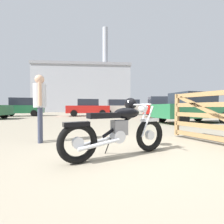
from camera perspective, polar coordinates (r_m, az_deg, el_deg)
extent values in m
plane|color=gray|center=(2.86, 8.01, -15.94)|extent=(80.00, 80.00, 0.00)
torus|color=black|center=(3.22, 13.48, -8.09)|extent=(0.64, 0.33, 0.64)
cylinder|color=silver|center=(3.22, 13.48, -8.09)|extent=(0.20, 0.14, 0.18)
torus|color=black|center=(2.52, -12.22, -10.84)|extent=(0.64, 0.33, 0.64)
cylinder|color=silver|center=(2.52, -12.22, -10.84)|extent=(0.20, 0.14, 0.18)
cube|color=silver|center=(3.19, 13.52, -2.77)|extent=(0.38, 0.25, 0.06)
cube|color=black|center=(2.47, -12.71, -4.28)|extent=(0.42, 0.26, 0.07)
cylinder|color=silver|center=(3.16, 10.90, -3.09)|extent=(0.28, 0.14, 0.58)
cylinder|color=silver|center=(3.05, 12.69, -3.28)|extent=(0.28, 0.14, 0.58)
sphere|color=silver|center=(3.06, 11.15, 1.31)|extent=(0.17, 0.17, 0.17)
cylinder|color=silver|center=(3.01, 9.98, 2.64)|extent=(0.25, 0.59, 0.03)
sphere|color=black|center=(3.25, 6.71, 2.94)|extent=(0.25, 0.25, 0.25)
cylinder|color=black|center=(2.80, 3.41, -4.20)|extent=(0.73, 0.32, 0.47)
ellipsoid|color=black|center=(2.85, 5.41, -0.43)|extent=(0.56, 0.39, 0.20)
cube|color=black|center=(2.62, -2.99, -1.27)|extent=(0.58, 0.38, 0.09)
cube|color=slate|center=(2.78, 2.64, -5.65)|extent=(0.31, 0.26, 0.26)
cylinder|color=silver|center=(2.78, 1.92, -8.76)|extent=(0.28, 0.27, 0.22)
cylinder|color=silver|center=(2.72, -6.22, -10.72)|extent=(0.68, 0.31, 0.14)
cylinder|color=silver|center=(2.54, -4.49, -11.61)|extent=(0.68, 0.31, 0.14)
cylinder|color=black|center=(2.93, -1.53, -12.25)|extent=(0.10, 0.23, 0.33)
cube|color=olive|center=(4.98, 22.43, -0.91)|extent=(0.11, 0.12, 1.20)
cube|color=olive|center=(4.34, 34.47, -8.09)|extent=(0.86, 2.30, 0.11)
cube|color=olive|center=(4.31, 34.53, -4.67)|extent=(0.86, 2.30, 0.11)
cube|color=olive|center=(4.29, 34.59, -1.21)|extent=(0.86, 2.30, 0.11)
cube|color=olive|center=(4.28, 34.65, 2.26)|extent=(0.86, 2.30, 0.11)
cube|color=olive|center=(4.29, 34.71, 5.73)|extent=(0.86, 2.30, 0.11)
cube|color=olive|center=(4.29, 34.59, -1.48)|extent=(0.79, 2.10, 1.08)
cylinder|color=#383D51|center=(4.20, -24.53, -4.41)|extent=(0.12, 0.12, 0.86)
cylinder|color=#383D51|center=(4.38, -24.57, -4.16)|extent=(0.12, 0.12, 0.86)
cylinder|color=#B2B2B7|center=(4.28, -24.67, 5.36)|extent=(0.30, 0.30, 0.58)
cylinder|color=tan|center=(4.09, -24.63, 5.95)|extent=(0.08, 0.08, 0.55)
cylinder|color=tan|center=(4.47, -24.71, 5.57)|extent=(0.08, 0.08, 0.55)
sphere|color=tan|center=(4.32, -24.74, 10.66)|extent=(0.22, 0.22, 0.22)
cylinder|color=black|center=(15.76, 22.31, -0.48)|extent=(0.62, 0.30, 0.60)
cylinder|color=black|center=(14.23, 24.49, -0.72)|extent=(0.62, 0.30, 0.60)
cylinder|color=black|center=(15.14, 13.71, -0.48)|extent=(0.62, 0.30, 0.60)
cylinder|color=black|center=(13.53, 14.99, -0.75)|extent=(0.62, 0.30, 0.60)
cube|color=red|center=(14.61, 18.94, 0.89)|extent=(4.13, 2.32, 0.76)
cube|color=#232833|center=(14.55, 18.02, 3.81)|extent=(2.64, 1.93, 0.72)
cylinder|color=black|center=(8.27, 24.34, -2.30)|extent=(0.65, 0.31, 0.62)
cylinder|color=black|center=(9.62, 17.49, -1.68)|extent=(0.65, 0.31, 0.62)
cylinder|color=black|center=(11.38, 28.70, -1.30)|extent=(0.65, 0.31, 0.62)
cube|color=#23663D|center=(9.81, 26.89, 0.38)|extent=(4.44, 2.43, 0.72)
cube|color=#232833|center=(9.82, 26.94, 4.35)|extent=(2.24, 1.89, 0.64)
cylinder|color=black|center=(15.06, -13.62, -0.45)|extent=(0.64, 0.28, 0.62)
cylinder|color=black|center=(16.78, -13.72, -0.24)|extent=(0.64, 0.28, 0.62)
cylinder|color=black|center=(15.34, -3.49, -0.37)|extent=(0.64, 0.28, 0.62)
cylinder|color=black|center=(17.03, -4.60, -0.17)|extent=(0.64, 0.28, 0.62)
cube|color=red|center=(15.99, -8.84, 0.99)|extent=(4.38, 2.23, 0.72)
cube|color=#232833|center=(16.00, -8.85, 3.42)|extent=(2.18, 1.80, 0.64)
cylinder|color=black|center=(14.85, -34.44, -0.74)|extent=(0.64, 0.25, 0.62)
cylinder|color=black|center=(17.17, -1.37, -0.11)|extent=(0.64, 0.22, 0.64)
cylinder|color=black|center=(18.92, -1.82, 0.06)|extent=(0.64, 0.22, 0.64)
cylinder|color=black|center=(17.67, 8.36, -0.08)|extent=(0.64, 0.22, 0.64)
cylinder|color=black|center=(19.38, 7.06, 0.08)|extent=(0.64, 0.22, 0.64)
cube|color=beige|center=(18.22, 3.10, 1.15)|extent=(4.74, 1.86, 0.74)
cube|color=#232833|center=(18.28, 4.03, 3.38)|extent=(3.53, 1.67, 0.68)
cylinder|color=black|center=(17.41, -34.14, -0.45)|extent=(0.62, 0.28, 0.60)
cylinder|color=black|center=(18.97, -32.58, -0.27)|extent=(0.62, 0.28, 0.60)
cylinder|color=black|center=(16.81, -26.36, -0.40)|extent=(0.62, 0.28, 0.60)
cylinder|color=black|center=(18.42, -25.42, -0.22)|extent=(0.62, 0.28, 0.60)
cube|color=#23663D|center=(17.86, -29.68, 0.89)|extent=(4.10, 2.19, 0.76)
cube|color=#232833|center=(17.81, -28.93, 3.28)|extent=(2.60, 1.85, 0.72)
cube|color=#9EA0A8|center=(34.00, -9.89, 7.33)|extent=(18.02, 11.78, 8.42)
cube|color=gray|center=(34.72, -9.93, 14.67)|extent=(18.33, 12.09, 0.50)
cylinder|color=#9EA0A8|center=(35.83, -2.47, 21.56)|extent=(1.10, 1.10, 9.24)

